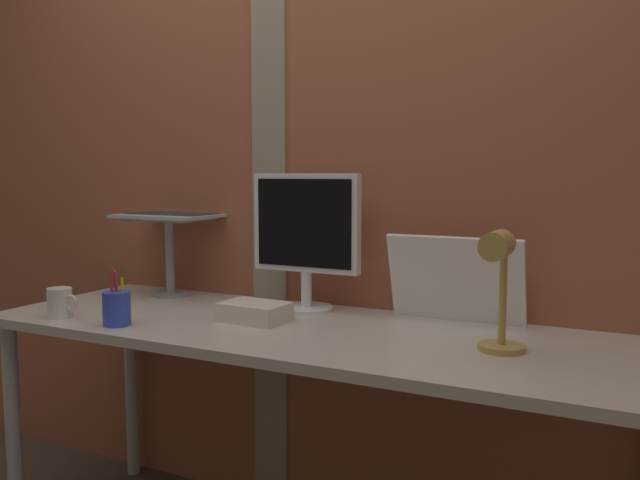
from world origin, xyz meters
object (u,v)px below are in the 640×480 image
at_px(monitor, 306,231).
at_px(coffee_mug, 60,303).
at_px(laptop, 180,202).
at_px(desk_lamp, 499,279).
at_px(whiteboard_panel, 455,280).
at_px(pen_cup, 117,308).

distance_m(monitor, coffee_mug, 0.81).
bearing_deg(coffee_mug, laptop, 82.71).
relative_size(laptop, coffee_mug, 3.10).
relative_size(laptop, desk_lamp, 1.13).
xyz_separation_m(whiteboard_panel, coffee_mug, (-1.13, -0.49, -0.09)).
distance_m(monitor, laptop, 0.58).
bearing_deg(coffee_mug, whiteboard_panel, 23.54).
distance_m(laptop, pen_cup, 0.61).
bearing_deg(coffee_mug, desk_lamp, 7.80).
bearing_deg(laptop, whiteboard_panel, -1.25).
bearing_deg(whiteboard_panel, laptop, 178.75).
distance_m(whiteboard_panel, pen_cup, 1.02).
relative_size(whiteboard_panel, desk_lamp, 1.31).
relative_size(monitor, desk_lamp, 1.43).
height_order(monitor, desk_lamp, monitor).
xyz_separation_m(pen_cup, coffee_mug, (-0.24, 0.00, -0.01)).
relative_size(monitor, whiteboard_panel, 1.10).
xyz_separation_m(laptop, pen_cup, (0.17, -0.51, -0.29)).
relative_size(whiteboard_panel, coffee_mug, 3.60).
height_order(monitor, coffee_mug, monitor).
xyz_separation_m(whiteboard_panel, pen_cup, (-0.89, -0.49, -0.08)).
bearing_deg(laptop, monitor, -6.44).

